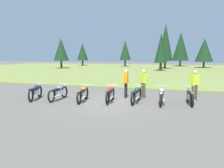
{
  "coord_description": "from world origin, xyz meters",
  "views": [
    {
      "loc": [
        3.85,
        -11.61,
        2.49
      ],
      "look_at": [
        0.0,
        0.6,
        0.9
      ],
      "focal_mm": 37.32,
      "sensor_mm": 36.0,
      "label": 1
    }
  ],
  "objects_px": {
    "motorcycle_sky_blue": "(58,92)",
    "motorcycle_red": "(110,94)",
    "rider_checking_bike": "(126,82)",
    "motorcycle_olive": "(190,96)",
    "rider_in_hivis_vest": "(143,82)",
    "motorcycle_cream": "(162,96)",
    "motorcycle_navy": "(36,92)",
    "motorcycle_orange": "(83,94)",
    "motorcycle_british_green": "(136,94)",
    "rider_with_back_turned": "(195,84)"
  },
  "relations": [
    {
      "from": "motorcycle_navy",
      "to": "motorcycle_orange",
      "type": "bearing_deg",
      "value": 4.81
    },
    {
      "from": "motorcycle_orange",
      "to": "motorcycle_olive",
      "type": "height_order",
      "value": "same"
    },
    {
      "from": "motorcycle_navy",
      "to": "motorcycle_red",
      "type": "distance_m",
      "value": 4.29
    },
    {
      "from": "motorcycle_sky_blue",
      "to": "motorcycle_cream",
      "type": "relative_size",
      "value": 1.0
    },
    {
      "from": "motorcycle_cream",
      "to": "rider_with_back_turned",
      "type": "height_order",
      "value": "rider_with_back_turned"
    },
    {
      "from": "motorcycle_orange",
      "to": "rider_with_back_turned",
      "type": "distance_m",
      "value": 6.1
    },
    {
      "from": "motorcycle_navy",
      "to": "rider_with_back_turned",
      "type": "distance_m",
      "value": 8.85
    },
    {
      "from": "motorcycle_sky_blue",
      "to": "rider_checking_bike",
      "type": "height_order",
      "value": "rider_checking_bike"
    },
    {
      "from": "motorcycle_navy",
      "to": "motorcycle_british_green",
      "type": "xyz_separation_m",
      "value": [
        5.61,
        0.84,
        0.0
      ]
    },
    {
      "from": "motorcycle_sky_blue",
      "to": "motorcycle_cream",
      "type": "bearing_deg",
      "value": 6.49
    },
    {
      "from": "motorcycle_cream",
      "to": "rider_checking_bike",
      "type": "height_order",
      "value": "rider_checking_bike"
    },
    {
      "from": "motorcycle_cream",
      "to": "motorcycle_navy",
      "type": "bearing_deg",
      "value": -172.8
    },
    {
      "from": "motorcycle_navy",
      "to": "motorcycle_red",
      "type": "relative_size",
      "value": 0.98
    },
    {
      "from": "motorcycle_british_green",
      "to": "rider_in_hivis_vest",
      "type": "relative_size",
      "value": 1.26
    },
    {
      "from": "motorcycle_red",
      "to": "motorcycle_olive",
      "type": "xyz_separation_m",
      "value": [
        4.06,
        0.7,
        0.0
      ]
    },
    {
      "from": "motorcycle_orange",
      "to": "motorcycle_navy",
      "type": "bearing_deg",
      "value": -175.19
    },
    {
      "from": "motorcycle_red",
      "to": "motorcycle_cream",
      "type": "xyz_separation_m",
      "value": [
        2.66,
        0.28,
        0.0
      ]
    },
    {
      "from": "motorcycle_british_green",
      "to": "rider_checking_bike",
      "type": "bearing_deg",
      "value": 126.2
    },
    {
      "from": "motorcycle_navy",
      "to": "rider_with_back_turned",
      "type": "xyz_separation_m",
      "value": [
        8.54,
        2.29,
        0.51
      ]
    },
    {
      "from": "motorcycle_sky_blue",
      "to": "motorcycle_red",
      "type": "distance_m",
      "value": 2.95
    },
    {
      "from": "motorcycle_olive",
      "to": "rider_checking_bike",
      "type": "relative_size",
      "value": 1.26
    },
    {
      "from": "motorcycle_british_green",
      "to": "motorcycle_olive",
      "type": "height_order",
      "value": "same"
    },
    {
      "from": "motorcycle_navy",
      "to": "motorcycle_olive",
      "type": "bearing_deg",
      "value": 8.79
    },
    {
      "from": "motorcycle_cream",
      "to": "motorcycle_red",
      "type": "bearing_deg",
      "value": -173.9
    },
    {
      "from": "motorcycle_orange",
      "to": "motorcycle_red",
      "type": "height_order",
      "value": "same"
    },
    {
      "from": "motorcycle_cream",
      "to": "rider_in_hivis_vest",
      "type": "distance_m",
      "value": 1.9
    },
    {
      "from": "motorcycle_olive",
      "to": "rider_with_back_turned",
      "type": "xyz_separation_m",
      "value": [
        0.23,
        1.0,
        0.51
      ]
    },
    {
      "from": "rider_with_back_turned",
      "to": "motorcycle_red",
      "type": "bearing_deg",
      "value": -158.37
    },
    {
      "from": "motorcycle_red",
      "to": "motorcycle_british_green",
      "type": "bearing_deg",
      "value": 10.64
    },
    {
      "from": "motorcycle_orange",
      "to": "motorcycle_red",
      "type": "bearing_deg",
      "value": 13.73
    },
    {
      "from": "motorcycle_cream",
      "to": "rider_in_hivis_vest",
      "type": "height_order",
      "value": "rider_in_hivis_vest"
    },
    {
      "from": "motorcycle_orange",
      "to": "rider_in_hivis_vest",
      "type": "xyz_separation_m",
      "value": [
        2.91,
        2.03,
        0.51
      ]
    },
    {
      "from": "motorcycle_red",
      "to": "rider_in_hivis_vest",
      "type": "height_order",
      "value": "rider_in_hivis_vest"
    },
    {
      "from": "motorcycle_sky_blue",
      "to": "rider_checking_bike",
      "type": "relative_size",
      "value": 1.26
    },
    {
      "from": "rider_in_hivis_vest",
      "to": "motorcycle_olive",
      "type": "bearing_deg",
      "value": -20.8
    },
    {
      "from": "rider_in_hivis_vest",
      "to": "motorcycle_navy",
      "type": "bearing_deg",
      "value": -158.4
    },
    {
      "from": "motorcycle_orange",
      "to": "motorcycle_cream",
      "type": "xyz_separation_m",
      "value": [
        4.1,
        0.64,
        0.0
      ]
    },
    {
      "from": "motorcycle_navy",
      "to": "motorcycle_olive",
      "type": "relative_size",
      "value": 0.98
    },
    {
      "from": "motorcycle_red",
      "to": "motorcycle_olive",
      "type": "height_order",
      "value": "same"
    },
    {
      "from": "motorcycle_red",
      "to": "rider_in_hivis_vest",
      "type": "xyz_separation_m",
      "value": [
        1.47,
        1.68,
        0.51
      ]
    },
    {
      "from": "motorcycle_sky_blue",
      "to": "rider_with_back_turned",
      "type": "height_order",
      "value": "rider_with_back_turned"
    },
    {
      "from": "motorcycle_olive",
      "to": "motorcycle_red",
      "type": "bearing_deg",
      "value": -170.27
    },
    {
      "from": "motorcycle_cream",
      "to": "rider_with_back_turned",
      "type": "bearing_deg",
      "value": 41.06
    },
    {
      "from": "motorcycle_red",
      "to": "rider_checking_bike",
      "type": "bearing_deg",
      "value": 71.3
    },
    {
      "from": "motorcycle_cream",
      "to": "rider_in_hivis_vest",
      "type": "relative_size",
      "value": 1.26
    },
    {
      "from": "motorcycle_british_green",
      "to": "motorcycle_olive",
      "type": "xyz_separation_m",
      "value": [
        2.7,
        0.44,
        0.0
      ]
    },
    {
      "from": "motorcycle_olive",
      "to": "rider_in_hivis_vest",
      "type": "xyz_separation_m",
      "value": [
        -2.58,
        0.98,
        0.51
      ]
    },
    {
      "from": "rider_in_hivis_vest",
      "to": "rider_with_back_turned",
      "type": "bearing_deg",
      "value": 0.45
    },
    {
      "from": "rider_in_hivis_vest",
      "to": "rider_with_back_turned",
      "type": "distance_m",
      "value": 2.81
    },
    {
      "from": "motorcycle_navy",
      "to": "motorcycle_cream",
      "type": "xyz_separation_m",
      "value": [
        6.91,
        0.87,
        0.0
      ]
    }
  ]
}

